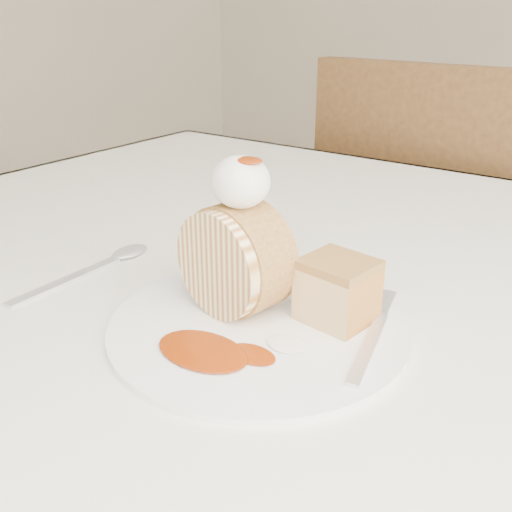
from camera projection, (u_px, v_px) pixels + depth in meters
The scene contains 10 objects.
table at pixel (393, 351), 0.62m from camera, with size 1.40×0.90×0.75m.
chair_far at pixel (426, 250), 1.24m from camera, with size 0.48×0.48×0.91m.
plate at pixel (259, 325), 0.49m from camera, with size 0.26×0.26×0.01m, color white.
roulade_slice at pixel (235, 260), 0.49m from camera, with size 0.09×0.09×0.05m, color #FFEEB1.
cake_chunk at pixel (337, 294), 0.48m from camera, with size 0.06×0.05×0.05m, color #B07D42.
whipped_cream at pixel (241, 182), 0.46m from camera, with size 0.05×0.05×0.04m, color white.
caramel_drizzle at pixel (248, 154), 0.45m from camera, with size 0.02×0.02×0.01m, color #812805.
caramel_pool at pixel (203, 350), 0.44m from camera, with size 0.08×0.05×0.00m, color #812805, non-canonical shape.
fork at pixel (369, 347), 0.45m from camera, with size 0.02×0.15×0.00m, color silver.
spoon at pixel (66, 281), 0.57m from camera, with size 0.02×0.16×0.00m, color silver.
Camera 1 is at (0.19, -0.32, 1.00)m, focal length 40.00 mm.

